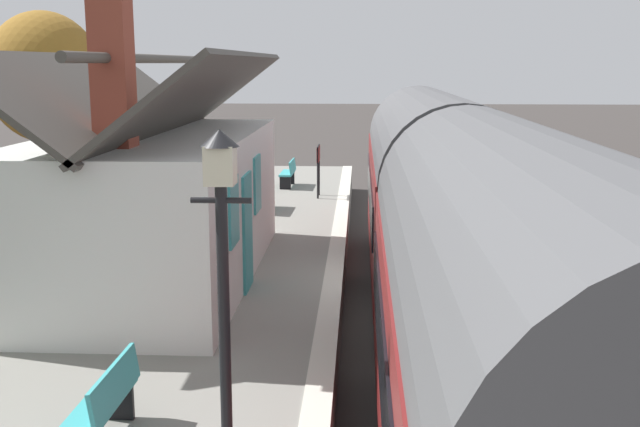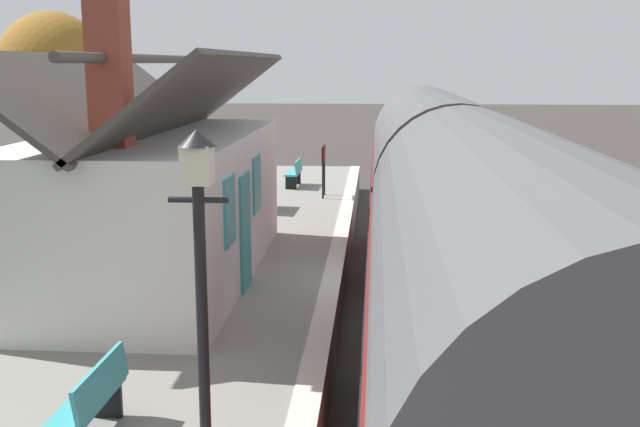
{
  "view_description": "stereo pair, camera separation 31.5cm",
  "coord_description": "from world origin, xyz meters",
  "px_view_note": "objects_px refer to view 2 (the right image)",
  "views": [
    {
      "loc": [
        -13.7,
        0.7,
        4.93
      ],
      "look_at": [
        1.42,
        1.5,
        1.9
      ],
      "focal_mm": 42.4,
      "sensor_mm": 36.0,
      "label": 1
    },
    {
      "loc": [
        -13.68,
        0.39,
        4.93
      ],
      "look_at": [
        1.42,
        1.5,
        1.9
      ],
      "focal_mm": 42.4,
      "sensor_mm": 36.0,
      "label": 2
    }
  ],
  "objects_px": {
    "bench_near_building": "(295,172)",
    "bench_mid_platform": "(92,400)",
    "tree_mid_background": "(54,78)",
    "train": "(454,235)",
    "bench_by_lamp": "(267,193)",
    "planter_bench_right": "(159,205)",
    "lamp_post_platform": "(200,255)",
    "station_sign_board": "(324,158)",
    "station_building": "(156,200)"
  },
  "relations": [
    {
      "from": "bench_mid_platform",
      "to": "station_sign_board",
      "type": "bearing_deg",
      "value": -5.32
    },
    {
      "from": "bench_mid_platform",
      "to": "lamp_post_platform",
      "type": "height_order",
      "value": "lamp_post_platform"
    },
    {
      "from": "bench_by_lamp",
      "to": "station_sign_board",
      "type": "relative_size",
      "value": 0.9
    },
    {
      "from": "bench_by_lamp",
      "to": "train",
      "type": "bearing_deg",
      "value": -153.33
    },
    {
      "from": "train",
      "to": "bench_mid_platform",
      "type": "bearing_deg",
      "value": 137.06
    },
    {
      "from": "station_sign_board",
      "to": "tree_mid_background",
      "type": "relative_size",
      "value": 0.24
    },
    {
      "from": "train",
      "to": "tree_mid_background",
      "type": "height_order",
      "value": "tree_mid_background"
    },
    {
      "from": "bench_mid_platform",
      "to": "planter_bench_right",
      "type": "distance_m",
      "value": 12.64
    },
    {
      "from": "bench_by_lamp",
      "to": "bench_mid_platform",
      "type": "xyz_separation_m",
      "value": [
        -13.12,
        0.01,
        0.0
      ]
    },
    {
      "from": "station_building",
      "to": "bench_mid_platform",
      "type": "relative_size",
      "value": 5.91
    },
    {
      "from": "bench_near_building",
      "to": "bench_mid_platform",
      "type": "height_order",
      "value": "same"
    },
    {
      "from": "train",
      "to": "lamp_post_platform",
      "type": "xyz_separation_m",
      "value": [
        -5.95,
        2.73,
        1.15
      ]
    },
    {
      "from": "train",
      "to": "bench_mid_platform",
      "type": "xyz_separation_m",
      "value": [
        -4.6,
        4.28,
        -0.84
      ]
    },
    {
      "from": "bench_by_lamp",
      "to": "planter_bench_right",
      "type": "xyz_separation_m",
      "value": [
        -0.8,
        2.82,
        -0.21
      ]
    },
    {
      "from": "station_building",
      "to": "lamp_post_platform",
      "type": "distance_m",
      "value": 8.23
    },
    {
      "from": "train",
      "to": "tree_mid_background",
      "type": "xyz_separation_m",
      "value": [
        13.3,
        12.2,
        2.22
      ]
    },
    {
      "from": "bench_near_building",
      "to": "bench_by_lamp",
      "type": "bearing_deg",
      "value": 175.21
    },
    {
      "from": "station_building",
      "to": "bench_mid_platform",
      "type": "height_order",
      "value": "station_building"
    },
    {
      "from": "station_building",
      "to": "lamp_post_platform",
      "type": "bearing_deg",
      "value": -160.89
    },
    {
      "from": "train",
      "to": "lamp_post_platform",
      "type": "bearing_deg",
      "value": 155.37
    },
    {
      "from": "bench_mid_platform",
      "to": "lamp_post_platform",
      "type": "xyz_separation_m",
      "value": [
        -1.35,
        -1.56,
        1.98
      ]
    },
    {
      "from": "train",
      "to": "bench_by_lamp",
      "type": "xyz_separation_m",
      "value": [
        8.51,
        4.28,
        -0.84
      ]
    },
    {
      "from": "bench_mid_platform",
      "to": "tree_mid_background",
      "type": "height_order",
      "value": "tree_mid_background"
    },
    {
      "from": "bench_by_lamp",
      "to": "tree_mid_background",
      "type": "height_order",
      "value": "tree_mid_background"
    },
    {
      "from": "train",
      "to": "lamp_post_platform",
      "type": "relative_size",
      "value": 5.29
    },
    {
      "from": "station_sign_board",
      "to": "planter_bench_right",
      "type": "bearing_deg",
      "value": 125.78
    },
    {
      "from": "planter_bench_right",
      "to": "station_sign_board",
      "type": "bearing_deg",
      "value": -54.22
    },
    {
      "from": "lamp_post_platform",
      "to": "station_sign_board",
      "type": "bearing_deg",
      "value": 0.43
    },
    {
      "from": "planter_bench_right",
      "to": "train",
      "type": "bearing_deg",
      "value": -137.38
    },
    {
      "from": "planter_bench_right",
      "to": "tree_mid_background",
      "type": "distance_m",
      "value": 8.24
    },
    {
      "from": "bench_mid_platform",
      "to": "bench_by_lamp",
      "type": "bearing_deg",
      "value": -0.03
    },
    {
      "from": "tree_mid_background",
      "to": "station_building",
      "type": "bearing_deg",
      "value": -149.46
    },
    {
      "from": "train",
      "to": "tree_mid_background",
      "type": "distance_m",
      "value": 18.19
    },
    {
      "from": "train",
      "to": "station_building",
      "type": "xyz_separation_m",
      "value": [
        1.77,
        5.4,
        0.19
      ]
    },
    {
      "from": "tree_mid_background",
      "to": "station_sign_board",
      "type": "bearing_deg",
      "value": -105.1
    },
    {
      "from": "lamp_post_platform",
      "to": "bench_mid_platform",
      "type": "bearing_deg",
      "value": 49.15
    },
    {
      "from": "station_building",
      "to": "station_sign_board",
      "type": "relative_size",
      "value": 5.3
    },
    {
      "from": "tree_mid_background",
      "to": "bench_by_lamp",
      "type": "bearing_deg",
      "value": -121.13
    },
    {
      "from": "bench_near_building",
      "to": "bench_mid_platform",
      "type": "xyz_separation_m",
      "value": [
        -17.26,
        0.35,
        0.0
      ]
    },
    {
      "from": "bench_mid_platform",
      "to": "lamp_post_platform",
      "type": "distance_m",
      "value": 2.86
    },
    {
      "from": "planter_bench_right",
      "to": "station_building",
      "type": "bearing_deg",
      "value": -164.05
    },
    {
      "from": "train",
      "to": "station_sign_board",
      "type": "xyz_separation_m",
      "value": [
        10.78,
        2.85,
        -0.12
      ]
    },
    {
      "from": "planter_bench_right",
      "to": "lamp_post_platform",
      "type": "bearing_deg",
      "value": -162.25
    },
    {
      "from": "bench_by_lamp",
      "to": "planter_bench_right",
      "type": "relative_size",
      "value": 1.71
    },
    {
      "from": "bench_near_building",
      "to": "station_building",
      "type": "bearing_deg",
      "value": 172.3
    },
    {
      "from": "bench_by_lamp",
      "to": "lamp_post_platform",
      "type": "relative_size",
      "value": 0.4
    },
    {
      "from": "bench_near_building",
      "to": "bench_mid_platform",
      "type": "relative_size",
      "value": 1.0
    },
    {
      "from": "bench_mid_platform",
      "to": "tree_mid_background",
      "type": "xyz_separation_m",
      "value": [
        17.9,
        7.92,
        3.06
      ]
    },
    {
      "from": "bench_mid_platform",
      "to": "tree_mid_background",
      "type": "distance_m",
      "value": 19.81
    },
    {
      "from": "bench_by_lamp",
      "to": "bench_mid_platform",
      "type": "height_order",
      "value": "same"
    }
  ]
}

